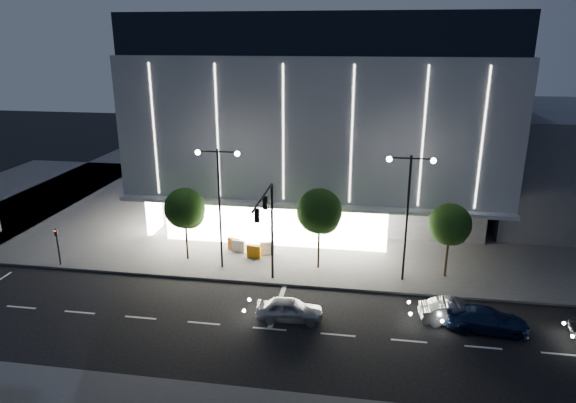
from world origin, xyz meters
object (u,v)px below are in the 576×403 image
(ped_signal_far, at_px, (58,243))
(street_lamp_east, at_px, (408,200))
(tree_mid, at_px, (320,214))
(barrier_b, at_px, (239,246))
(car_lead, at_px, (290,309))
(tree_right, at_px, (450,227))
(street_lamp_west, at_px, (219,191))
(traffic_mast, at_px, (268,220))
(barrier_d, at_px, (267,248))
(car_second, at_px, (456,312))
(barrier_c, at_px, (254,252))
(car_third, at_px, (487,320))
(tree_left, at_px, (185,210))
(barrier_a, at_px, (234,244))

(ped_signal_far, bearing_deg, street_lamp_east, 3.44)
(tree_mid, xyz_separation_m, barrier_b, (-6.49, 1.77, -3.68))
(car_lead, bearing_deg, tree_mid, -10.40)
(street_lamp_east, bearing_deg, tree_right, 18.63)
(street_lamp_west, bearing_deg, ped_signal_far, -172.87)
(traffic_mast, height_order, street_lamp_east, street_lamp_east)
(street_lamp_east, xyz_separation_m, barrier_d, (-10.18, 2.77, -5.31))
(barrier_b, bearing_deg, street_lamp_east, 0.81)
(car_lead, relative_size, car_second, 0.95)
(car_second, bearing_deg, barrier_c, 58.01)
(street_lamp_west, relative_size, barrier_d, 8.18)
(traffic_mast, xyz_separation_m, street_lamp_east, (9.00, 2.66, 0.93))
(street_lamp_east, height_order, car_second, street_lamp_east)
(car_lead, xyz_separation_m, car_third, (11.50, 0.65, -0.01))
(car_third, xyz_separation_m, barrier_d, (-14.68, 8.39, -0.03))
(barrier_b, bearing_deg, barrier_c, -18.11)
(tree_right, bearing_deg, car_second, -91.82)
(tree_left, bearing_deg, tree_right, -0.00)
(street_lamp_east, relative_size, tree_left, 1.57)
(tree_mid, height_order, barrier_d, tree_mid)
(barrier_a, bearing_deg, barrier_d, 15.41)
(tree_mid, bearing_deg, tree_right, -0.00)
(tree_right, height_order, car_second, tree_right)
(car_lead, height_order, barrier_c, car_lead)
(car_lead, relative_size, barrier_d, 3.68)
(street_lamp_east, distance_m, tree_left, 16.12)
(tree_right, relative_size, car_lead, 1.36)
(tree_left, distance_m, barrier_d, 6.93)
(ped_signal_far, bearing_deg, tree_right, 5.14)
(ped_signal_far, xyz_separation_m, tree_left, (9.03, 2.52, 2.15))
(car_third, relative_size, barrier_d, 4.26)
(traffic_mast, xyz_separation_m, car_lead, (2.00, -3.61, -4.34))
(tree_mid, height_order, barrier_b, tree_mid)
(street_lamp_east, xyz_separation_m, car_third, (4.50, -5.62, -5.28))
(street_lamp_east, bearing_deg, barrier_c, 170.13)
(traffic_mast, bearing_deg, barrier_b, 122.40)
(street_lamp_west, bearing_deg, car_lead, -46.27)
(barrier_c, relative_size, barrier_d, 1.00)
(barrier_a, bearing_deg, barrier_c, -10.09)
(tree_mid, relative_size, barrier_c, 5.59)
(car_lead, distance_m, car_second, 9.90)
(traffic_mast, xyz_separation_m, tree_left, (-6.97, 3.68, -0.99))
(tree_mid, relative_size, car_third, 1.31)
(street_lamp_west, distance_m, street_lamp_east, 13.00)
(street_lamp_west, relative_size, car_second, 2.11)
(car_third, relative_size, barrier_c, 4.26)
(barrier_a, bearing_deg, ped_signal_far, -137.03)
(tree_right, height_order, barrier_b, tree_right)
(street_lamp_west, distance_m, barrier_d, 6.62)
(street_lamp_west, xyz_separation_m, barrier_c, (1.96, 1.92, -5.31))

